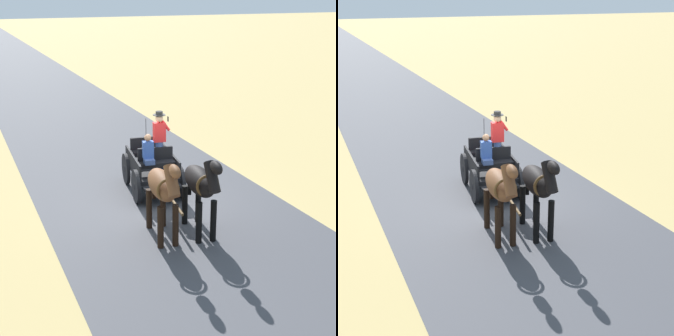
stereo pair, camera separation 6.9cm
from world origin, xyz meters
TOP-DOWN VIEW (x-y plane):
  - ground_plane at (0.00, 0.00)m, footprint 200.00×200.00m
  - road_surface at (0.00, 0.00)m, footprint 6.66×160.00m
  - horse_drawn_carriage at (-0.14, -0.82)m, footprint 1.75×4.51m
  - horse_near_side at (-0.16, 2.24)m, footprint 0.76×2.15m
  - horse_off_side at (0.77, 2.11)m, footprint 0.76×2.15m

SIDE VIEW (x-z plane):
  - ground_plane at x=0.00m, z-range 0.00..0.00m
  - road_surface at x=0.00m, z-range 0.00..0.01m
  - horse_drawn_carriage at x=-0.14m, z-range -0.43..2.07m
  - horse_near_side at x=-0.16m, z-range 0.22..2.43m
  - horse_off_side at x=0.77m, z-range 0.22..2.43m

